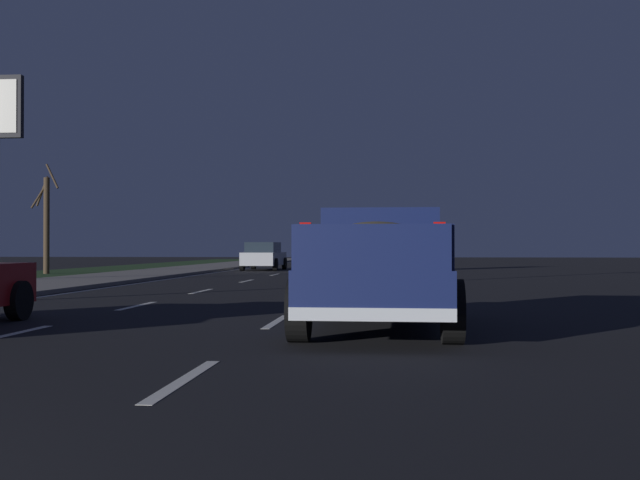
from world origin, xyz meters
The scene contains 6 objects.
ground centered at (27.00, 0.00, 0.00)m, with size 144.00×144.00×0.00m, color black.
sidewalk_shoulder centered at (27.00, 7.45, 0.06)m, with size 108.00×4.00×0.12m, color slate.
lane_markings centered at (30.53, 3.03, 0.00)m, with size 109.09×7.04×0.01m.
pickup_truck centered at (10.07, -3.50, 0.98)m, with size 5.45×2.34×1.87m.
sedan_silver centered at (40.79, 3.46, 0.78)m, with size 4.44×2.09×1.54m.
bare_tree_far centered at (33.78, 12.74, 2.52)m, with size 1.22×1.57×5.24m.
Camera 1 is at (-2.01, -3.72, 1.25)m, focal length 44.00 mm.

